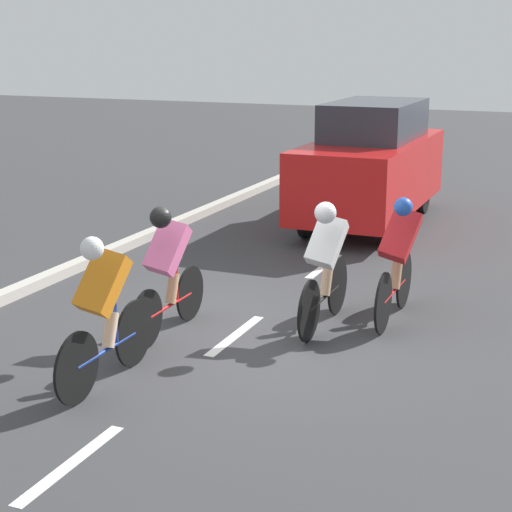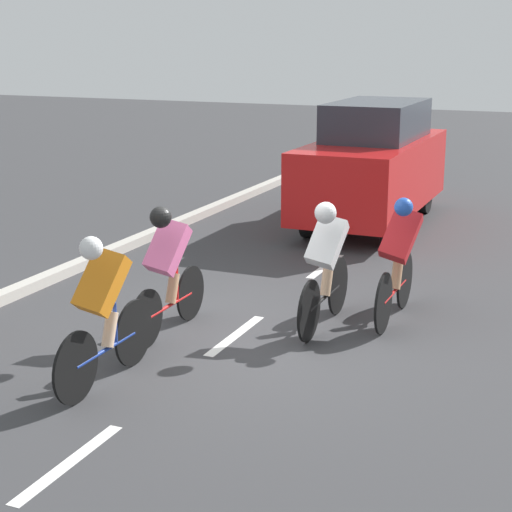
{
  "view_description": "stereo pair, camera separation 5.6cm",
  "coord_description": "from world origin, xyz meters",
  "px_view_note": "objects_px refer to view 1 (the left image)",
  "views": [
    {
      "loc": [
        -3.7,
        8.26,
        3.3
      ],
      "look_at": [
        -0.25,
        -0.02,
        0.95
      ],
      "focal_mm": 60.0,
      "sensor_mm": 36.0,
      "label": 1
    },
    {
      "loc": [
        -3.75,
        8.24,
        3.3
      ],
      "look_at": [
        -0.25,
        -0.02,
        0.95
      ],
      "focal_mm": 60.0,
      "sensor_mm": 36.0,
      "label": 2
    }
  ],
  "objects_px": {
    "cyclist_pink": "(167,266)",
    "cyclist_red": "(398,256)",
    "cyclist_white": "(325,261)",
    "support_car": "(371,164)",
    "cyclist_orange": "(104,307)"
  },
  "relations": [
    {
      "from": "cyclist_orange",
      "to": "cyclist_white",
      "type": "relative_size",
      "value": 0.98
    },
    {
      "from": "cyclist_pink",
      "to": "cyclist_red",
      "type": "distance_m",
      "value": 2.66
    },
    {
      "from": "cyclist_pink",
      "to": "cyclist_orange",
      "type": "height_order",
      "value": "cyclist_orange"
    },
    {
      "from": "cyclist_orange",
      "to": "support_car",
      "type": "xyz_separation_m",
      "value": [
        -0.4,
        -8.0,
        0.27
      ]
    },
    {
      "from": "cyclist_white",
      "to": "cyclist_red",
      "type": "height_order",
      "value": "cyclist_red"
    },
    {
      "from": "cyclist_white",
      "to": "support_car",
      "type": "bearing_deg",
      "value": -79.78
    },
    {
      "from": "cyclist_pink",
      "to": "cyclist_red",
      "type": "relative_size",
      "value": 0.97
    },
    {
      "from": "cyclist_red",
      "to": "support_car",
      "type": "bearing_deg",
      "value": -71.34
    },
    {
      "from": "cyclist_red",
      "to": "support_car",
      "type": "distance_m",
      "value": 5.34
    },
    {
      "from": "cyclist_orange",
      "to": "cyclist_red",
      "type": "bearing_deg",
      "value": -125.6
    },
    {
      "from": "cyclist_pink",
      "to": "cyclist_orange",
      "type": "xyz_separation_m",
      "value": [
        -0.12,
        1.49,
        -0.01
      ]
    },
    {
      "from": "cyclist_pink",
      "to": "cyclist_white",
      "type": "xyz_separation_m",
      "value": [
        -1.53,
        -0.88,
        -0.0
      ]
    },
    {
      "from": "cyclist_red",
      "to": "cyclist_pink",
      "type": "bearing_deg",
      "value": 33.15
    },
    {
      "from": "cyclist_white",
      "to": "cyclist_orange",
      "type": "bearing_deg",
      "value": 59.21
    },
    {
      "from": "cyclist_white",
      "to": "cyclist_pink",
      "type": "bearing_deg",
      "value": 29.94
    }
  ]
}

